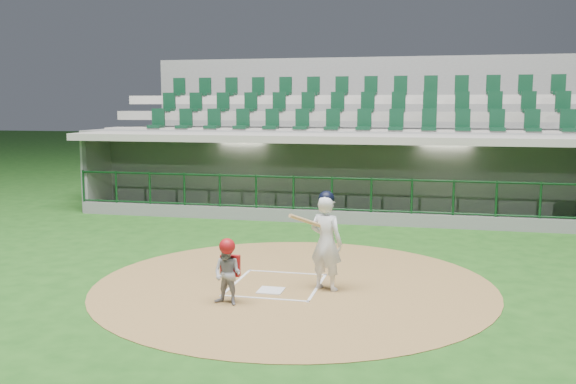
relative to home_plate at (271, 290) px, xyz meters
name	(u,v)px	position (x,y,z in m)	size (l,w,h in m)	color
ground	(280,281)	(0.00, 0.70, -0.02)	(120.00, 120.00, 0.00)	#1A4814
dirt_circle	(294,285)	(0.30, 0.50, -0.02)	(7.20, 7.20, 0.01)	brown
home_plate	(271,290)	(0.00, 0.00, 0.00)	(0.43, 0.43, 0.02)	silver
batter_box_chalk	(276,285)	(0.00, 0.40, 0.00)	(1.55, 1.80, 0.01)	white
dugout_structure	(345,181)	(0.08, 8.53, 0.94)	(16.40, 3.70, 3.00)	gray
seating_deck	(355,157)	(0.00, 11.61, 1.40)	(17.00, 6.72, 5.15)	slate
batter	(326,240)	(0.91, 0.31, 0.87)	(0.89, 0.93, 1.75)	white
catcher	(228,271)	(-0.49, -0.87, 0.54)	(0.57, 0.48, 1.09)	#97979C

